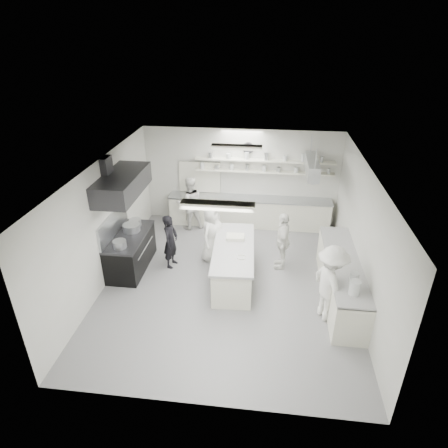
# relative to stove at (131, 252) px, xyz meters

# --- Properties ---
(floor) EXTENTS (6.00, 7.00, 0.02)m
(floor) POSITION_rel_stove_xyz_m (2.60, -0.40, -0.46)
(floor) COLOR gray
(floor) RESTS_ON ground
(ceiling) EXTENTS (6.00, 7.00, 0.02)m
(ceiling) POSITION_rel_stove_xyz_m (2.60, -0.40, 2.56)
(ceiling) COLOR white
(ceiling) RESTS_ON wall_back
(wall_back) EXTENTS (6.00, 0.04, 3.00)m
(wall_back) POSITION_rel_stove_xyz_m (2.60, 3.10, 1.05)
(wall_back) COLOR silver
(wall_back) RESTS_ON floor
(wall_front) EXTENTS (6.00, 0.04, 3.00)m
(wall_front) POSITION_rel_stove_xyz_m (2.60, -3.90, 1.05)
(wall_front) COLOR silver
(wall_front) RESTS_ON floor
(wall_left) EXTENTS (0.04, 7.00, 3.00)m
(wall_left) POSITION_rel_stove_xyz_m (-0.40, -0.40, 1.05)
(wall_left) COLOR silver
(wall_left) RESTS_ON floor
(wall_right) EXTENTS (0.04, 7.00, 3.00)m
(wall_right) POSITION_rel_stove_xyz_m (5.60, -0.40, 1.05)
(wall_right) COLOR silver
(wall_right) RESTS_ON floor
(stove) EXTENTS (0.80, 1.80, 0.90)m
(stove) POSITION_rel_stove_xyz_m (0.00, 0.00, 0.00)
(stove) COLOR black
(stove) RESTS_ON floor
(exhaust_hood) EXTENTS (0.85, 2.00, 0.50)m
(exhaust_hood) POSITION_rel_stove_xyz_m (0.00, -0.00, 1.90)
(exhaust_hood) COLOR #2D2D31
(exhaust_hood) RESTS_ON wall_left
(back_counter) EXTENTS (5.00, 0.60, 0.92)m
(back_counter) POSITION_rel_stove_xyz_m (2.90, 2.80, 0.01)
(back_counter) COLOR silver
(back_counter) RESTS_ON floor
(shelf_lower) EXTENTS (4.20, 0.26, 0.04)m
(shelf_lower) POSITION_rel_stove_xyz_m (3.30, 2.97, 1.30)
(shelf_lower) COLOR silver
(shelf_lower) RESTS_ON wall_back
(shelf_upper) EXTENTS (4.20, 0.26, 0.04)m
(shelf_upper) POSITION_rel_stove_xyz_m (3.30, 2.97, 1.65)
(shelf_upper) COLOR silver
(shelf_upper) RESTS_ON wall_back
(pass_through_window) EXTENTS (1.30, 0.04, 1.00)m
(pass_through_window) POSITION_rel_stove_xyz_m (1.30, 3.08, 1.00)
(pass_through_window) COLOR black
(pass_through_window) RESTS_ON wall_back
(wall_clock) EXTENTS (0.32, 0.05, 0.32)m
(wall_clock) POSITION_rel_stove_xyz_m (2.80, 3.06, 2.00)
(wall_clock) COLOR white
(wall_clock) RESTS_ON wall_back
(right_counter) EXTENTS (0.74, 3.30, 0.94)m
(right_counter) POSITION_rel_stove_xyz_m (5.25, -0.60, 0.02)
(right_counter) COLOR silver
(right_counter) RESTS_ON floor
(pot_rack) EXTENTS (0.30, 1.60, 0.40)m
(pot_rack) POSITION_rel_stove_xyz_m (4.60, 2.00, 1.85)
(pot_rack) COLOR #B0B3B8
(pot_rack) RESTS_ON ceiling
(light_fixture_front) EXTENTS (1.30, 0.25, 0.10)m
(light_fixture_front) POSITION_rel_stove_xyz_m (2.60, -2.20, 2.49)
(light_fixture_front) COLOR silver
(light_fixture_front) RESTS_ON ceiling
(light_fixture_rear) EXTENTS (1.30, 0.25, 0.10)m
(light_fixture_rear) POSITION_rel_stove_xyz_m (2.60, 1.40, 2.49)
(light_fixture_rear) COLOR silver
(light_fixture_rear) RESTS_ON ceiling
(prep_island) EXTENTS (1.02, 2.45, 0.89)m
(prep_island) POSITION_rel_stove_xyz_m (2.70, -0.21, -0.01)
(prep_island) COLOR silver
(prep_island) RESTS_ON floor
(stove_pot) EXTENTS (0.44, 0.44, 0.23)m
(stove_pot) POSITION_rel_stove_xyz_m (0.00, 0.24, 0.58)
(stove_pot) COLOR #B0B3B8
(stove_pot) RESTS_ON stove
(cook_stove) EXTENTS (0.44, 0.59, 1.46)m
(cook_stove) POSITION_rel_stove_xyz_m (1.02, 0.22, 0.28)
(cook_stove) COLOR black
(cook_stove) RESTS_ON floor
(cook_back) EXTENTS (1.01, 0.92, 1.68)m
(cook_back) POSITION_rel_stove_xyz_m (1.09, 2.39, 0.39)
(cook_back) COLOR white
(cook_back) RESTS_ON floor
(cook_island_left) EXTENTS (0.77, 0.93, 1.63)m
(cook_island_left) POSITION_rel_stove_xyz_m (2.04, 0.65, 0.37)
(cook_island_left) COLOR white
(cook_island_left) RESTS_ON floor
(cook_island_right) EXTENTS (0.44, 0.94, 1.56)m
(cook_island_right) POSITION_rel_stove_xyz_m (3.90, 0.51, 0.33)
(cook_island_right) COLOR white
(cook_island_right) RESTS_ON floor
(cook_right) EXTENTS (1.06, 1.31, 1.77)m
(cook_right) POSITION_rel_stove_xyz_m (4.87, -1.38, 0.43)
(cook_right) COLOR white
(cook_right) RESTS_ON floor
(bowl_island_a) EXTENTS (0.28, 0.28, 0.06)m
(bowl_island_a) POSITION_rel_stove_xyz_m (2.71, 0.37, 0.47)
(bowl_island_a) COLOR #B0B3B8
(bowl_island_a) RESTS_ON prep_island
(bowl_island_b) EXTENTS (0.22, 0.22, 0.06)m
(bowl_island_b) POSITION_rel_stove_xyz_m (2.93, -0.67, 0.47)
(bowl_island_b) COLOR silver
(bowl_island_b) RESTS_ON prep_island
(bowl_right) EXTENTS (0.31, 0.31, 0.06)m
(bowl_right) POSITION_rel_stove_xyz_m (5.15, -0.50, 0.52)
(bowl_right) COLOR silver
(bowl_right) RESTS_ON right_counter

